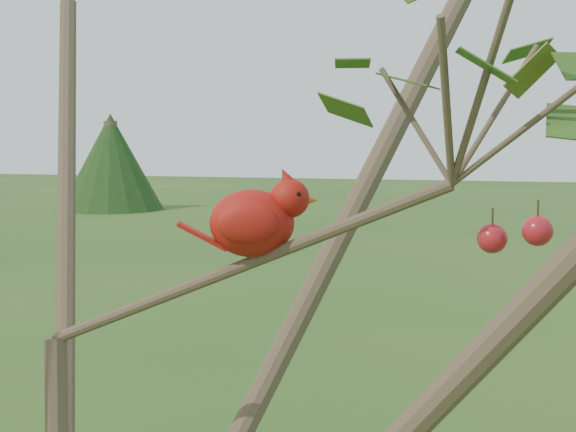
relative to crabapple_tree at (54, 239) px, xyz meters
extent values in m
sphere|color=#AB171E|center=(0.63, 0.11, 0.02)|extent=(0.04, 0.04, 0.04)
sphere|color=#AB171E|center=(0.57, 0.13, 0.00)|extent=(0.04, 0.04, 0.04)
ellipsoid|color=#AB190E|center=(0.25, 0.10, 0.02)|extent=(0.14, 0.12, 0.09)
sphere|color=#AB190E|center=(0.30, 0.11, 0.05)|extent=(0.07, 0.07, 0.05)
cone|color=#AB190E|center=(0.30, 0.11, 0.08)|extent=(0.05, 0.04, 0.04)
cone|color=#D85914|center=(0.33, 0.12, 0.05)|extent=(0.03, 0.03, 0.02)
ellipsoid|color=black|center=(0.32, 0.12, 0.05)|extent=(0.02, 0.03, 0.03)
cube|color=#AB190E|center=(0.19, 0.08, 0.00)|extent=(0.08, 0.05, 0.04)
ellipsoid|color=#AB190E|center=(0.24, 0.13, 0.02)|extent=(0.09, 0.05, 0.05)
ellipsoid|color=#AB190E|center=(0.26, 0.06, 0.02)|extent=(0.09, 0.05, 0.05)
cylinder|color=#412F23|center=(-11.04, 22.06, -0.84)|extent=(0.38, 0.38, 2.56)
cone|color=#183311|center=(-11.04, 22.06, -0.74)|extent=(2.98, 2.98, 2.77)
camera|label=1|loc=(0.62, -1.06, 0.15)|focal=55.00mm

